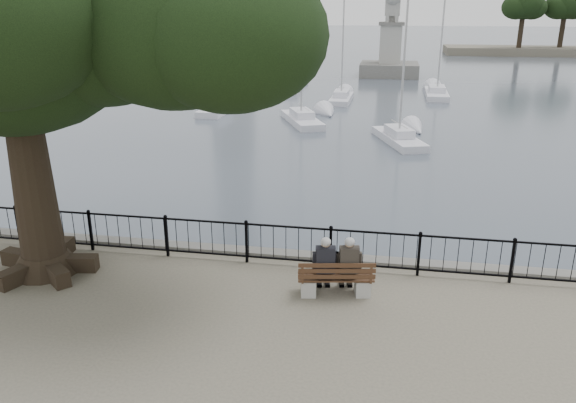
% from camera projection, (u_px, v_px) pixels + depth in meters
% --- Properties ---
extents(harbor, '(260.00, 260.00, 1.20)m').
position_uv_depth(harbor, '(292.00, 275.00, 13.94)').
color(harbor, '#5B5850').
rests_on(harbor, ground).
extents(railing, '(22.06, 0.06, 1.00)m').
position_uv_depth(railing, '(288.00, 243.00, 13.12)').
color(railing, black).
rests_on(railing, ground).
extents(bench, '(1.66, 0.75, 0.84)m').
position_uv_depth(bench, '(336.00, 282.00, 11.84)').
color(bench, gray).
rests_on(bench, ground).
extents(person_left, '(0.45, 0.71, 1.34)m').
position_uv_depth(person_left, '(325.00, 267.00, 11.82)').
color(person_left, black).
rests_on(person_left, ground).
extents(person_right, '(0.45, 0.71, 1.34)m').
position_uv_depth(person_right, '(348.00, 267.00, 11.82)').
color(person_right, black).
rests_on(person_right, ground).
extents(tree, '(10.63, 7.42, 8.68)m').
position_uv_depth(tree, '(47.00, 11.00, 11.13)').
color(tree, black).
rests_on(tree, ground).
extents(lion_monument, '(5.79, 5.79, 8.59)m').
position_uv_depth(lion_monument, '(390.00, 54.00, 56.67)').
color(lion_monument, '#5B5850').
rests_on(lion_monument, ground).
extents(sailboat_b, '(3.45, 5.47, 11.20)m').
position_uv_depth(sailboat_b, '(302.00, 118.00, 34.25)').
color(sailboat_b, silver).
rests_on(sailboat_b, ground).
extents(sailboat_c, '(2.97, 5.20, 9.59)m').
position_uv_depth(sailboat_c, '(399.00, 137.00, 29.43)').
color(sailboat_c, silver).
rests_on(sailboat_c, ground).
extents(sailboat_e, '(1.69, 5.52, 13.03)m').
position_uv_depth(sailboat_e, '(220.00, 106.00, 37.98)').
color(sailboat_e, silver).
rests_on(sailboat_e, ground).
extents(sailboat_f, '(1.49, 5.12, 10.37)m').
position_uv_depth(sailboat_f, '(341.00, 97.00, 42.09)').
color(sailboat_f, silver).
rests_on(sailboat_f, ground).
extents(sailboat_g, '(1.75, 5.96, 11.66)m').
position_uv_depth(sailboat_g, '(437.00, 93.00, 44.20)').
color(sailboat_g, silver).
rests_on(sailboat_g, ground).
extents(sailboat_h, '(1.67, 5.25, 12.37)m').
position_uv_depth(sailboat_h, '(292.00, 86.00, 47.38)').
color(sailboat_h, silver).
rests_on(sailboat_h, ground).
extents(far_shore, '(30.00, 8.60, 9.18)m').
position_uv_depth(far_shore, '(560.00, 26.00, 79.57)').
color(far_shore, '#595448').
rests_on(far_shore, ground).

